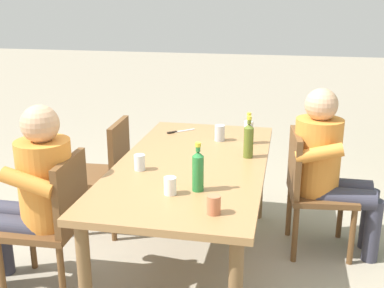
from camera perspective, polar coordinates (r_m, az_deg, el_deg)
The scene contains 15 objects.
ground_plane at distance 3.36m, azimuth -0.00°, elevation -14.35°, with size 24.00×24.00×0.00m, color gray.
dining_table at distance 3.06m, azimuth -0.00°, elevation -3.64°, with size 1.84×0.93×0.75m.
chair_near_right at distance 3.02m, azimuth -16.15°, elevation -8.40°, with size 0.46×0.46×0.87m.
chair_far_left at distance 3.45m, azimuth 13.96°, elevation -4.86°, with size 0.49×0.49×0.87m.
chair_near_left at distance 3.71m, azimuth -10.32°, elevation -3.03°, with size 0.46×0.46×0.87m.
person_in_white_shirt at distance 3.00m, azimuth -18.31°, elevation -5.28°, with size 0.47×0.61×1.18m.
person_in_plaid_shirt at distance 3.41m, azimuth 15.98°, elevation -2.30°, with size 0.47×0.61×1.18m.
bottle_olive at distance 3.10m, azimuth 6.77°, elevation 0.50°, with size 0.06×0.06×0.28m.
bottle_clear at distance 3.40m, azimuth 6.78°, elevation 1.63°, with size 0.06×0.06×0.23m.
bottle_green at distance 2.56m, azimuth 0.71°, elevation -3.15°, with size 0.06×0.06×0.27m.
cup_white at distance 2.54m, azimuth -2.63°, elevation -5.02°, with size 0.07×0.07×0.10m, color white.
cup_steel at distance 3.46m, azimuth 3.33°, elevation 1.32°, with size 0.07×0.07×0.11m, color #B2B7BC.
cup_glass at distance 2.90m, azimuth -6.28°, elevation -2.20°, with size 0.07×0.07×0.10m, color silver.
cup_terracotta at distance 2.32m, azimuth 2.61°, elevation -7.26°, with size 0.07×0.07×0.09m, color #BC6B47.
table_knife at distance 3.69m, azimuth -1.57°, elevation 1.52°, with size 0.18×0.19×0.01m.
Camera 1 is at (2.79, 0.57, 1.77)m, focal length 44.62 mm.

